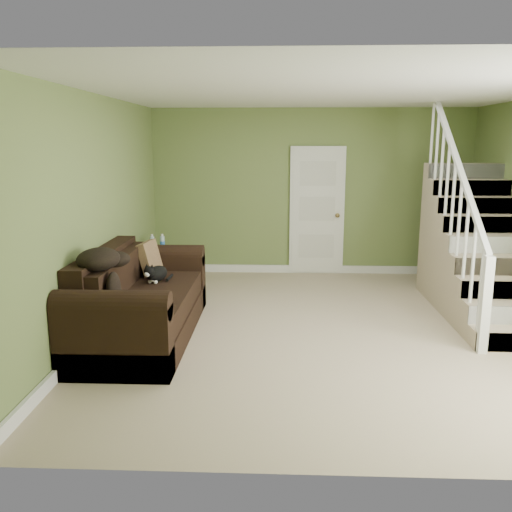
# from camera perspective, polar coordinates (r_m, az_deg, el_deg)

# --- Properties ---
(floor) EXTENTS (5.00, 5.50, 0.01)m
(floor) POSITION_cam_1_polar(r_m,az_deg,el_deg) (6.24, 7.00, -7.69)
(floor) COLOR tan
(floor) RESTS_ON ground
(ceiling) EXTENTS (5.00, 5.50, 0.01)m
(ceiling) POSITION_cam_1_polar(r_m,az_deg,el_deg) (5.90, 7.67, 16.81)
(ceiling) COLOR white
(ceiling) RESTS_ON wall_back
(wall_back) EXTENTS (5.00, 0.04, 2.60)m
(wall_back) POSITION_cam_1_polar(r_m,az_deg,el_deg) (8.66, 5.79, 6.68)
(wall_back) COLOR olive
(wall_back) RESTS_ON floor
(wall_front) EXTENTS (5.00, 0.04, 2.60)m
(wall_front) POSITION_cam_1_polar(r_m,az_deg,el_deg) (3.25, 11.37, -2.38)
(wall_front) COLOR olive
(wall_front) RESTS_ON floor
(wall_left) EXTENTS (0.04, 5.50, 2.60)m
(wall_left) POSITION_cam_1_polar(r_m,az_deg,el_deg) (6.24, -16.27, 4.21)
(wall_left) COLOR olive
(wall_left) RESTS_ON floor
(baseboard_back) EXTENTS (5.00, 0.04, 0.12)m
(baseboard_back) POSITION_cam_1_polar(r_m,az_deg,el_deg) (8.83, 5.64, -1.37)
(baseboard_back) COLOR white
(baseboard_back) RESTS_ON floor
(baseboard_left) EXTENTS (0.04, 5.50, 0.12)m
(baseboard_left) POSITION_cam_1_polar(r_m,az_deg,el_deg) (6.51, -15.38, -6.67)
(baseboard_left) COLOR white
(baseboard_left) RESTS_ON floor
(door) EXTENTS (0.86, 0.12, 2.02)m
(door) POSITION_cam_1_polar(r_m,az_deg,el_deg) (8.66, 6.44, 4.70)
(door) COLOR white
(door) RESTS_ON floor
(staircase) EXTENTS (1.00, 2.51, 2.82)m
(staircase) POSITION_cam_1_polar(r_m,az_deg,el_deg) (7.42, 22.08, -0.19)
(staircase) COLOR tan
(staircase) RESTS_ON floor
(sofa) EXTENTS (1.04, 2.41, 0.95)m
(sofa) POSITION_cam_1_polar(r_m,az_deg,el_deg) (6.03, -12.29, -4.97)
(sofa) COLOR black
(sofa) RESTS_ON floor
(side_table) EXTENTS (0.54, 0.54, 0.79)m
(side_table) POSITION_cam_1_polar(r_m,az_deg,el_deg) (8.03, -10.16, -1.21)
(side_table) COLOR black
(side_table) RESTS_ON floor
(cat) EXTENTS (0.28, 0.51, 0.24)m
(cat) POSITION_cam_1_polar(r_m,az_deg,el_deg) (6.29, -10.41, -1.86)
(cat) COLOR black
(cat) RESTS_ON sofa
(banana) EXTENTS (0.05, 0.17, 0.05)m
(banana) POSITION_cam_1_polar(r_m,az_deg,el_deg) (5.58, -10.28, -4.39)
(banana) COLOR yellow
(banana) RESTS_ON sofa
(throw_pillow) EXTENTS (0.25, 0.42, 0.41)m
(throw_pillow) POSITION_cam_1_polar(r_m,az_deg,el_deg) (6.61, -11.09, -0.20)
(throw_pillow) COLOR #503820
(throw_pillow) RESTS_ON sofa
(throw_blanket) EXTENTS (0.52, 0.60, 0.21)m
(throw_blanket) POSITION_cam_1_polar(r_m,az_deg,el_deg) (5.41, -16.25, -0.32)
(throw_blanket) COLOR black
(throw_blanket) RESTS_ON sofa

